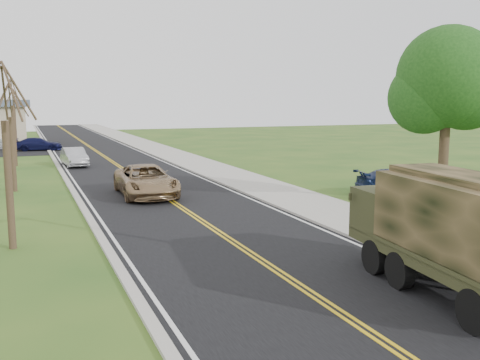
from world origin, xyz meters
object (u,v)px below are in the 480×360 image
military_truck (452,225)px  pickup_navy (399,182)px  suv_champagne (146,181)px  sedan_silver (74,157)px

military_truck → pickup_navy: bearing=61.9°
military_truck → pickup_navy: size_ratio=1.43×
suv_champagne → pickup_navy: bearing=-18.7°
military_truck → suv_champagne: bearing=109.4°
pickup_navy → suv_champagne: bearing=81.7°
sedan_silver → pickup_navy: sedan_silver is taller
sedan_silver → suv_champagne: bearing=-86.1°
military_truck → sedan_silver: (-6.18, 30.92, -1.11)m
sedan_silver → pickup_navy: 23.64m
military_truck → suv_champagne: size_ratio=1.14×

